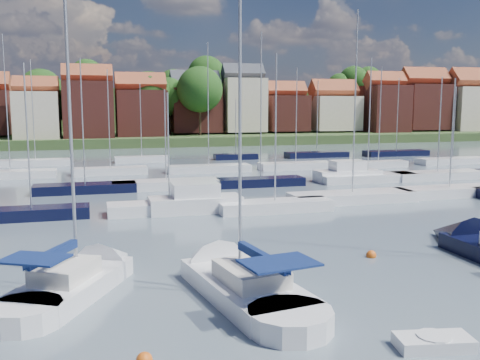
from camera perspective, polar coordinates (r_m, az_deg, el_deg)
name	(u,v)px	position (r m, az deg, el deg)	size (l,w,h in m)	color
ground	(209,176)	(61.46, -3.35, 0.41)	(260.00, 260.00, 0.00)	#495764
sailboat_left	(85,279)	(25.49, -16.22, -10.06)	(7.29, 10.51, 14.23)	white
sailboat_centre	(231,279)	(24.47, -0.98, -10.52)	(5.07, 12.39, 16.32)	white
tender	(434,342)	(19.88, 19.96, -15.97)	(2.70, 1.59, 0.55)	white
buoy_c	(293,310)	(22.11, 5.66, -13.61)	(0.48, 0.48, 0.48)	beige
buoy_e	(371,257)	(29.91, 13.81, -7.99)	(0.54, 0.54, 0.54)	#D85914
marina_field	(236,177)	(57.17, -0.47, 0.29)	(79.62, 41.41, 15.93)	white
far_shore_town	(147,117)	(153.03, -9.85, 6.60)	(212.46, 90.00, 22.27)	#3A4B25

